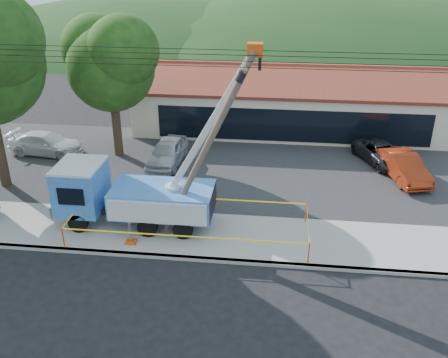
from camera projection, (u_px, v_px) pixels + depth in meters
ground at (192, 291)px, 19.81m from camera, size 120.00×120.00×0.00m
curb at (200, 259)px, 21.65m from camera, size 60.00×0.25×0.15m
sidewalk at (206, 236)px, 23.35m from camera, size 60.00×4.00×0.15m
parking_lot at (225, 166)px, 30.52m from camera, size 60.00×12.00×0.10m
strip_mall at (292, 102)px, 36.45m from camera, size 22.50×8.53×4.67m
tree_lot at (110, 59)px, 29.47m from camera, size 6.30×5.60×8.94m
hill_west at (154, 38)px, 70.57m from camera, size 78.40×56.00×28.00m
hill_center at (334, 42)px, 67.99m from camera, size 89.60×64.00×32.00m
utility_truck at (130, 193)px, 23.63m from camera, size 9.61×4.00×8.75m
leaning_pole at (210, 139)px, 21.49m from camera, size 4.30×1.62×8.62m
caution_tape at (190, 220)px, 23.02m from camera, size 10.85×3.57×1.03m
car_silver at (168, 165)px, 30.85m from camera, size 2.16×4.61×1.53m
car_red at (401, 180)px, 28.97m from camera, size 2.64×4.77×1.49m
car_white at (48, 155)px, 32.30m from camera, size 4.94×2.39×1.39m
car_dark at (380, 164)px, 30.98m from camera, size 3.62×4.93×1.25m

